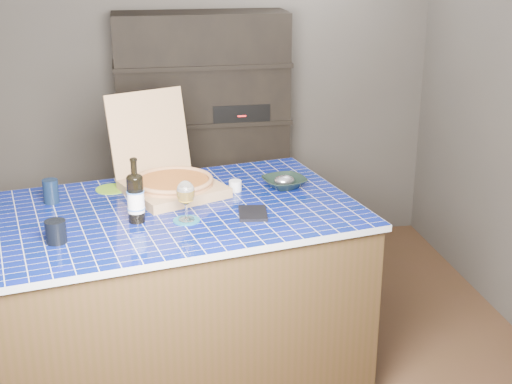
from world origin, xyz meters
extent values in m
plane|color=#503322|center=(0.00, 0.00, 0.00)|extent=(3.50, 3.50, 0.00)
plane|color=#4D4842|center=(0.00, 1.75, 1.25)|extent=(3.50, 0.00, 3.50)
plane|color=#4D4842|center=(0.00, -1.75, 1.25)|extent=(3.50, 0.00, 3.50)
cube|color=black|center=(0.00, 1.53, 0.90)|extent=(1.20, 0.40, 1.80)
cube|color=black|center=(0.25, 1.48, 1.12)|extent=(0.40, 0.32, 0.12)
cube|color=#402C19|center=(-0.34, -0.10, 0.49)|extent=(1.96, 1.43, 0.97)
cube|color=#051355|center=(-0.34, -0.10, 0.99)|extent=(2.02, 1.48, 0.03)
cube|color=tan|center=(-0.31, 0.12, 1.03)|extent=(0.60, 0.60, 0.05)
cube|color=tan|center=(-0.42, 0.38, 1.28)|extent=(0.46, 0.28, 0.45)
cylinder|color=#AF7649|center=(-0.31, 0.12, 1.06)|extent=(0.42, 0.42, 0.01)
cylinder|color=maroon|center=(-0.31, 0.12, 1.07)|extent=(0.37, 0.37, 0.01)
torus|color=#AF7649|center=(-0.31, 0.12, 1.08)|extent=(0.42, 0.42, 0.02)
cylinder|color=black|center=(-0.51, -0.24, 1.11)|extent=(0.08, 0.08, 0.22)
ellipsoid|color=black|center=(-0.51, -0.24, 1.22)|extent=(0.08, 0.08, 0.04)
cylinder|color=black|center=(-0.51, -0.24, 1.28)|extent=(0.03, 0.03, 0.09)
cylinder|color=white|center=(-0.51, -0.24, 1.10)|extent=(0.08, 0.08, 0.10)
cylinder|color=#447FE9|center=(-0.51, -0.24, 1.07)|extent=(0.08, 0.08, 0.01)
cylinder|color=#447FE9|center=(-0.51, -0.24, 1.16)|extent=(0.08, 0.08, 0.01)
cylinder|color=#165C75|center=(-0.28, -0.27, 1.01)|extent=(0.13, 0.13, 0.01)
cylinder|color=white|center=(-0.28, -0.27, 1.01)|extent=(0.08, 0.08, 0.01)
cylinder|color=white|center=(-0.28, -0.27, 1.06)|extent=(0.01, 0.01, 0.08)
ellipsoid|color=white|center=(-0.28, -0.27, 1.15)|extent=(0.09, 0.09, 0.12)
cylinder|color=gold|center=(-0.28, -0.27, 1.14)|extent=(0.07, 0.07, 0.05)
cylinder|color=white|center=(-0.28, -0.27, 1.17)|extent=(0.07, 0.07, 0.02)
cylinder|color=black|center=(-0.87, -0.42, 1.06)|extent=(0.09, 0.09, 0.10)
cube|color=black|center=(0.05, -0.25, 1.01)|extent=(0.16, 0.21, 0.02)
imported|color=black|center=(0.28, 0.11, 1.03)|extent=(0.28, 0.28, 0.06)
ellipsoid|color=#B4B3BF|center=(0.28, 0.11, 1.04)|extent=(0.11, 0.10, 0.05)
cylinder|color=white|center=(0.01, 0.11, 1.03)|extent=(0.07, 0.07, 0.06)
cylinder|color=black|center=(-0.94, 0.10, 1.07)|extent=(0.08, 0.08, 0.12)
cylinder|color=#69A022|center=(-0.64, 0.25, 1.01)|extent=(0.17, 0.17, 0.01)
camera|label=1|loc=(-0.52, -3.44, 2.30)|focal=50.00mm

